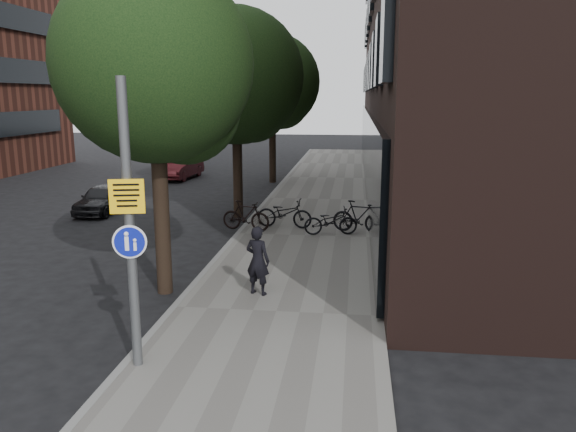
# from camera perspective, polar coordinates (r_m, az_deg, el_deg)

# --- Properties ---
(ground) EXTENTS (120.00, 120.00, 0.00)m
(ground) POSITION_cam_1_polar(r_m,az_deg,el_deg) (9.24, -5.87, -17.85)
(ground) COLOR black
(ground) RESTS_ON ground
(sidewalk) EXTENTS (4.50, 60.00, 0.12)m
(sidewalk) POSITION_cam_1_polar(r_m,az_deg,el_deg) (18.43, 1.72, -2.14)
(sidewalk) COLOR slate
(sidewalk) RESTS_ON ground
(curb_edge) EXTENTS (0.15, 60.00, 0.13)m
(curb_edge) POSITION_cam_1_polar(r_m,az_deg,el_deg) (18.76, -5.14, -1.91)
(curb_edge) COLOR slate
(curb_edge) RESTS_ON ground
(building_right_dark_brick) EXTENTS (12.00, 40.00, 18.00)m
(building_right_dark_brick) POSITION_cam_1_polar(r_m,az_deg,el_deg) (30.83, 20.54, 19.62)
(building_right_dark_brick) COLOR black
(building_right_dark_brick) RESTS_ON ground
(street_tree_near) EXTENTS (4.40, 4.40, 7.50)m
(street_tree_near) POSITION_cam_1_polar(r_m,az_deg,el_deg) (13.19, -12.87, 14.03)
(street_tree_near) COLOR black
(street_tree_near) RESTS_ON ground
(street_tree_mid) EXTENTS (5.00, 5.00, 7.80)m
(street_tree_mid) POSITION_cam_1_polar(r_m,az_deg,el_deg) (21.39, -5.04, 13.46)
(street_tree_mid) COLOR black
(street_tree_mid) RESTS_ON ground
(street_tree_far) EXTENTS (5.00, 5.00, 7.80)m
(street_tree_far) POSITION_cam_1_polar(r_m,az_deg,el_deg) (30.25, -1.44, 13.11)
(street_tree_far) COLOR black
(street_tree_far) RESTS_ON ground
(signpost) EXTENTS (0.55, 0.16, 4.79)m
(signpost) POSITION_cam_1_polar(r_m,az_deg,el_deg) (9.43, -15.78, -1.02)
(signpost) COLOR #595B5E
(signpost) RESTS_ON sidewalk
(pedestrian) EXTENTS (0.68, 0.56, 1.61)m
(pedestrian) POSITION_cam_1_polar(r_m,az_deg,el_deg) (12.86, -3.10, -4.53)
(pedestrian) COLOR black
(pedestrian) RESTS_ON sidewalk
(parked_bike_facade_near) EXTENTS (1.83, 0.93, 0.92)m
(parked_bike_facade_near) POSITION_cam_1_polar(r_m,az_deg,el_deg) (18.43, 4.36, -0.51)
(parked_bike_facade_near) COLOR black
(parked_bike_facade_near) RESTS_ON sidewalk
(parked_bike_facade_far) EXTENTS (1.87, 0.97, 1.08)m
(parked_bike_facade_far) POSITION_cam_1_polar(r_m,az_deg,el_deg) (18.80, 7.22, -0.07)
(parked_bike_facade_far) COLOR black
(parked_bike_facade_far) RESTS_ON sidewalk
(parked_bike_curb_near) EXTENTS (1.98, 0.88, 1.01)m
(parked_bike_curb_near) POSITION_cam_1_polar(r_m,az_deg,el_deg) (19.37, -0.36, 0.29)
(parked_bike_curb_near) COLOR black
(parked_bike_curb_near) RESTS_ON sidewalk
(parked_bike_curb_far) EXTENTS (1.76, 0.82, 1.02)m
(parked_bike_curb_far) POSITION_cam_1_polar(r_m,az_deg,el_deg) (19.00, -4.31, 0.03)
(parked_bike_curb_far) COLOR black
(parked_bike_curb_far) RESTS_ON sidewalk
(parked_car_near) EXTENTS (1.40, 3.34, 1.13)m
(parked_car_near) POSITION_cam_1_polar(r_m,az_deg,el_deg) (23.61, -18.38, 1.67)
(parked_car_near) COLOR black
(parked_car_near) RESTS_ON ground
(parked_car_mid) EXTENTS (1.67, 3.95, 1.27)m
(parked_car_mid) POSITION_cam_1_polar(r_m,az_deg,el_deg) (32.28, -10.81, 4.87)
(parked_car_mid) COLOR #54181C
(parked_car_mid) RESTS_ON ground
(parked_car_far) EXTENTS (2.22, 4.52, 1.27)m
(parked_car_far) POSITION_cam_1_polar(r_m,az_deg,el_deg) (37.14, -11.10, 5.79)
(parked_car_far) COLOR black
(parked_car_far) RESTS_ON ground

